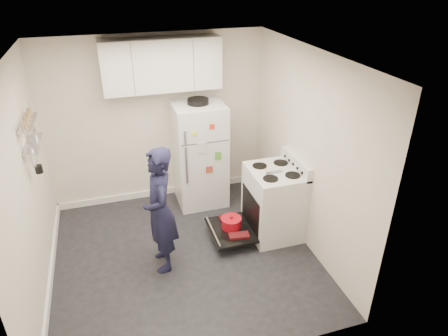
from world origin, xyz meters
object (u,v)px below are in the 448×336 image
object	(u,v)px
electric_range	(273,203)
open_oven_door	(231,227)
person	(160,211)
refrigerator	(200,154)

from	to	relation	value
electric_range	open_oven_door	bearing A→B (deg)	178.08
electric_range	person	xyz separation A→B (m)	(-1.53, -0.22, 0.32)
electric_range	refrigerator	bearing A→B (deg)	123.36
electric_range	person	bearing A→B (deg)	-171.66
electric_range	open_oven_door	xyz separation A→B (m)	(-0.58, 0.02, -0.28)
open_oven_door	refrigerator	distance (m)	1.25
electric_range	person	world-z (taller)	person
electric_range	refrigerator	xyz separation A→B (m)	(-0.72, 1.10, 0.32)
electric_range	open_oven_door	world-z (taller)	electric_range
person	refrigerator	bearing A→B (deg)	148.98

